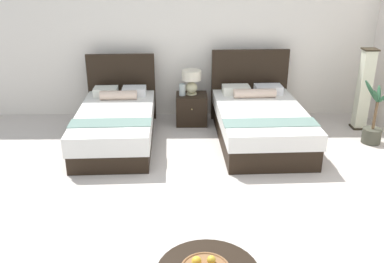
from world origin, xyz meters
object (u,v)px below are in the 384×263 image
(bed_near_window, at_px, (116,123))
(bed_near_corner, at_px, (259,122))
(nightstand, at_px, (192,109))
(potted_palm, at_px, (373,126))
(vase, at_px, (182,90))
(floor_lamp_corner, at_px, (364,90))
(table_lamp, at_px, (192,79))

(bed_near_window, distance_m, bed_near_corner, 2.28)
(bed_near_corner, distance_m, nightstand, 1.33)
(nightstand, distance_m, potted_palm, 2.99)
(bed_near_window, bearing_deg, potted_palm, -1.83)
(bed_near_corner, bearing_deg, nightstand, 144.01)
(nightstand, bearing_deg, potted_palm, -17.67)
(nightstand, height_order, vase, vase)
(bed_near_window, xyz_separation_m, bed_near_corner, (2.28, 0.00, 0.01))
(bed_near_corner, relative_size, potted_palm, 2.25)
(bed_near_corner, height_order, floor_lamp_corner, floor_lamp_corner)
(bed_near_corner, relative_size, nightstand, 4.19)
(table_lamp, distance_m, vase, 0.24)
(bed_near_window, bearing_deg, vase, 35.32)
(nightstand, relative_size, floor_lamp_corner, 0.39)
(bed_near_corner, xyz_separation_m, table_lamp, (-1.07, 0.80, 0.48))
(potted_palm, bearing_deg, floor_lamp_corner, 86.72)
(floor_lamp_corner, height_order, potted_palm, floor_lamp_corner)
(floor_lamp_corner, bearing_deg, vase, 175.56)
(vase, xyz_separation_m, potted_palm, (3.01, -0.87, -0.35))
(bed_near_corner, relative_size, floor_lamp_corner, 1.65)
(floor_lamp_corner, bearing_deg, nightstand, 174.52)
(bed_near_window, height_order, table_lamp, bed_near_window)
(table_lamp, relative_size, floor_lamp_corner, 0.31)
(table_lamp, bearing_deg, vase, -159.73)
(table_lamp, xyz_separation_m, potted_palm, (2.85, -0.93, -0.52))
(potted_palm, bearing_deg, bed_near_corner, 175.82)
(nightstand, relative_size, vase, 2.64)
(floor_lamp_corner, bearing_deg, table_lamp, 174.13)
(table_lamp, xyz_separation_m, floor_lamp_corner, (2.89, -0.30, -0.11))
(bed_near_corner, xyz_separation_m, potted_palm, (1.78, -0.13, -0.04))
(bed_near_corner, bearing_deg, floor_lamp_corner, 15.43)
(bed_near_window, distance_m, potted_palm, 4.06)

